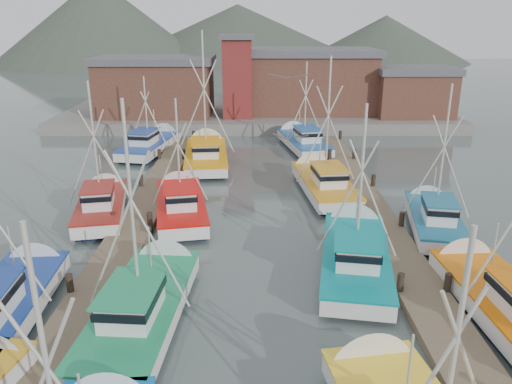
{
  "coord_description": "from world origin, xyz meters",
  "views": [
    {
      "loc": [
        -0.17,
        -20.6,
        11.37
      ],
      "look_at": [
        -0.1,
        4.43,
        2.6
      ],
      "focal_mm": 35.0,
      "sensor_mm": 36.0,
      "label": 1
    }
  ],
  "objects_px": {
    "boat_4": "(146,302)",
    "boat_12": "(206,154)",
    "lookout_tower": "(237,76)",
    "boat_8": "(181,204)"
  },
  "relations": [
    {
      "from": "boat_4",
      "to": "boat_12",
      "type": "relative_size",
      "value": 0.84
    },
    {
      "from": "lookout_tower",
      "to": "boat_8",
      "type": "xyz_separation_m",
      "value": [
        -2.69,
        -25.19,
        -4.87
      ]
    },
    {
      "from": "boat_4",
      "to": "boat_8",
      "type": "distance_m",
      "value": 11.17
    },
    {
      "from": "boat_4",
      "to": "boat_8",
      "type": "xyz_separation_m",
      "value": [
        -0.19,
        11.16,
        -0.01
      ]
    },
    {
      "from": "lookout_tower",
      "to": "boat_4",
      "type": "distance_m",
      "value": 36.76
    },
    {
      "from": "boat_8",
      "to": "boat_4",
      "type": "bearing_deg",
      "value": -99.23
    },
    {
      "from": "lookout_tower",
      "to": "boat_4",
      "type": "bearing_deg",
      "value": -93.93
    },
    {
      "from": "boat_12",
      "to": "boat_8",
      "type": "bearing_deg",
      "value": -97.45
    },
    {
      "from": "boat_8",
      "to": "boat_12",
      "type": "height_order",
      "value": "boat_12"
    },
    {
      "from": "lookout_tower",
      "to": "boat_12",
      "type": "height_order",
      "value": "boat_12"
    }
  ]
}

